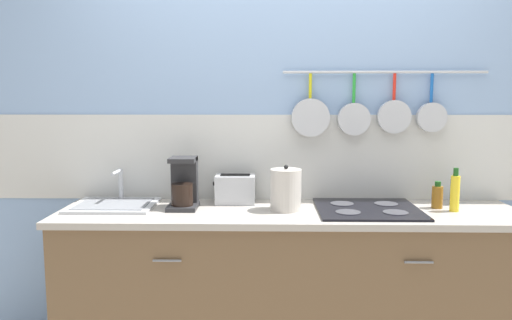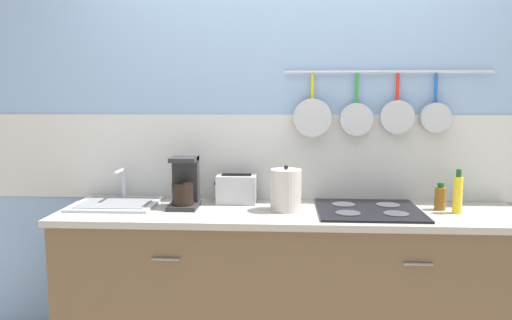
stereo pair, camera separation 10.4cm
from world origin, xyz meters
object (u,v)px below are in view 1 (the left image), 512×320
object	(u,v)px
toaster	(235,189)
kettle	(286,190)
coffee_maker	(184,186)
bottle_hot_sauce	(437,196)
bottle_cooking_wine	(455,192)
bottle_olive_oil	(454,191)

from	to	relation	value
toaster	kettle	world-z (taller)	kettle
coffee_maker	kettle	bearing A→B (deg)	-6.08
bottle_hot_sauce	bottle_cooking_wine	size ratio (longest dim) A/B	0.63
bottle_hot_sauce	bottle_cooking_wine	xyz separation A→B (m)	(0.07, -0.08, 0.04)
kettle	toaster	bearing A→B (deg)	148.42
kettle	bottle_olive_oil	bearing A→B (deg)	9.24
coffee_maker	bottle_hot_sauce	xyz separation A→B (m)	(1.40, 0.01, -0.05)
toaster	bottle_hot_sauce	distance (m)	1.13
coffee_maker	bottle_cooking_wine	world-z (taller)	coffee_maker
bottle_hot_sauce	bottle_olive_oil	size ratio (longest dim) A/B	0.83
toaster	kettle	distance (m)	0.33
bottle_hot_sauce	bottle_olive_oil	bearing A→B (deg)	35.30
toaster	bottle_cooking_wine	distance (m)	1.20
coffee_maker	bottle_hot_sauce	size ratio (longest dim) A/B	1.89
toaster	kettle	bearing A→B (deg)	-31.58
kettle	coffee_maker	bearing A→B (deg)	173.92
coffee_maker	toaster	world-z (taller)	coffee_maker
toaster	bottle_olive_oil	size ratio (longest dim) A/B	1.35
kettle	bottle_olive_oil	xyz separation A→B (m)	(0.96, 0.16, -0.03)
coffee_maker	kettle	xyz separation A→B (m)	(0.56, -0.06, -0.01)
coffee_maker	bottle_hot_sauce	world-z (taller)	coffee_maker
bottle_cooking_wine	coffee_maker	bearing A→B (deg)	177.27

